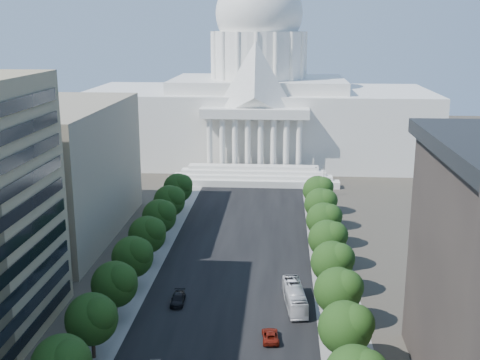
# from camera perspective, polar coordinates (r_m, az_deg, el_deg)

# --- Properties ---
(road_asphalt) EXTENTS (30.00, 260.00, 0.01)m
(road_asphalt) POSITION_cam_1_polar(r_m,az_deg,el_deg) (127.88, -0.14, -7.09)
(road_asphalt) COLOR black
(road_asphalt) RESTS_ON ground
(sidewalk_left) EXTENTS (8.00, 260.00, 0.02)m
(sidewalk_left) POSITION_cam_1_polar(r_m,az_deg,el_deg) (130.58, -8.54, -6.79)
(sidewalk_left) COLOR gray
(sidewalk_left) RESTS_ON ground
(sidewalk_right) EXTENTS (8.00, 260.00, 0.02)m
(sidewalk_right) POSITION_cam_1_polar(r_m,az_deg,el_deg) (127.97, 8.44, -7.24)
(sidewalk_right) COLOR gray
(sidewalk_right) RESTS_ON ground
(capitol) EXTENTS (120.00, 56.00, 73.00)m
(capitol) POSITION_cam_1_polar(r_m,az_deg,el_deg) (215.39, 1.75, 7.25)
(capitol) COLOR white
(capitol) RESTS_ON ground
(office_block_left_far) EXTENTS (38.00, 52.00, 30.00)m
(office_block_left_far) POSITION_cam_1_polar(r_m,az_deg,el_deg) (144.21, -19.22, 0.83)
(office_block_left_far) COLOR gray
(office_block_left_far) RESTS_ON ground
(tree_l_d) EXTENTS (7.79, 7.60, 9.97)m
(tree_l_d) POSITION_cam_1_polar(r_m,az_deg,el_deg) (90.46, -13.74, -12.58)
(tree_l_d) COLOR #33261C
(tree_l_d) RESTS_ON ground
(tree_l_e) EXTENTS (7.79, 7.60, 9.97)m
(tree_l_e) POSITION_cam_1_polar(r_m,az_deg,el_deg) (100.80, -11.67, -9.55)
(tree_l_e) COLOR #33261C
(tree_l_e) RESTS_ON ground
(tree_l_f) EXTENTS (7.79, 7.60, 9.97)m
(tree_l_f) POSITION_cam_1_polar(r_m,az_deg,el_deg) (111.48, -10.01, -7.08)
(tree_l_f) COLOR #33261C
(tree_l_f) RESTS_ON ground
(tree_l_g) EXTENTS (7.79, 7.60, 9.97)m
(tree_l_g) POSITION_cam_1_polar(r_m,az_deg,el_deg) (122.40, -8.67, -5.04)
(tree_l_g) COLOR #33261C
(tree_l_g) RESTS_ON ground
(tree_l_h) EXTENTS (7.79, 7.60, 9.97)m
(tree_l_h) POSITION_cam_1_polar(r_m,az_deg,el_deg) (133.51, -7.55, -3.34)
(tree_l_h) COLOR #33261C
(tree_l_h) RESTS_ON ground
(tree_l_i) EXTENTS (7.79, 7.60, 9.97)m
(tree_l_i) POSITION_cam_1_polar(r_m,az_deg,el_deg) (144.76, -6.61, -1.90)
(tree_l_i) COLOR #33261C
(tree_l_i) RESTS_ON ground
(tree_l_j) EXTENTS (7.79, 7.60, 9.97)m
(tree_l_j) POSITION_cam_1_polar(r_m,az_deg,el_deg) (156.12, -5.80, -0.66)
(tree_l_j) COLOR #33261C
(tree_l_j) RESTS_ON ground
(tree_r_d) EXTENTS (7.79, 7.60, 9.97)m
(tree_r_d) POSITION_cam_1_polar(r_m,az_deg,el_deg) (87.00, 10.18, -13.53)
(tree_r_d) COLOR #33261C
(tree_r_d) RESTS_ON ground
(tree_r_e) EXTENTS (7.79, 7.60, 9.97)m
(tree_r_e) POSITION_cam_1_polar(r_m,az_deg,el_deg) (97.71, 9.46, -10.24)
(tree_r_e) COLOR #33261C
(tree_r_e) RESTS_ON ground
(tree_r_f) EXTENTS (7.79, 7.60, 9.97)m
(tree_r_f) POSITION_cam_1_polar(r_m,az_deg,el_deg) (108.69, 8.90, -7.61)
(tree_r_f) COLOR #33261C
(tree_r_f) RESTS_ON ground
(tree_r_g) EXTENTS (7.79, 7.60, 9.97)m
(tree_r_g) POSITION_cam_1_polar(r_m,az_deg,el_deg) (119.87, 8.45, -5.46)
(tree_r_g) COLOR #33261C
(tree_r_g) RESTS_ON ground
(tree_r_h) EXTENTS (7.79, 7.60, 9.97)m
(tree_r_h) POSITION_cam_1_polar(r_m,az_deg,el_deg) (131.19, 8.08, -3.68)
(tree_r_h) COLOR #33261C
(tree_r_h) RESTS_ON ground
(tree_r_i) EXTENTS (7.79, 7.60, 9.97)m
(tree_r_i) POSITION_cam_1_polar(r_m,az_deg,el_deg) (142.62, 7.77, -2.19)
(tree_r_i) COLOR #33261C
(tree_r_i) RESTS_ON ground
(tree_r_j) EXTENTS (7.79, 7.60, 9.97)m
(tree_r_j) POSITION_cam_1_polar(r_m,az_deg,el_deg) (154.14, 7.50, -0.91)
(tree_r_j) COLOR #33261C
(tree_r_j) RESTS_ON ground
(streetlight_c) EXTENTS (2.61, 0.44, 9.00)m
(streetlight_c) POSITION_cam_1_polar(r_m,az_deg,el_deg) (98.31, 10.36, -10.53)
(streetlight_c) COLOR gray
(streetlight_c) RESTS_ON ground
(streetlight_d) EXTENTS (2.61, 0.44, 9.00)m
(streetlight_d) POSITION_cam_1_polar(r_m,az_deg,el_deg) (121.33, 9.14, -5.56)
(streetlight_d) COLOR gray
(streetlight_d) RESTS_ON ground
(streetlight_e) EXTENTS (2.61, 0.44, 9.00)m
(streetlight_e) POSITION_cam_1_polar(r_m,az_deg,el_deg) (145.01, 8.33, -2.19)
(streetlight_e) COLOR gray
(streetlight_e) RESTS_ON ground
(streetlight_f) EXTENTS (2.61, 0.44, 9.00)m
(streetlight_f) POSITION_cam_1_polar(r_m,az_deg,el_deg) (169.07, 7.74, 0.23)
(streetlight_f) COLOR gray
(streetlight_f) RESTS_ON ground
(car_red) EXTENTS (2.92, 5.51, 1.48)m
(car_red) POSITION_cam_1_polar(r_m,az_deg,el_deg) (95.40, 2.89, -14.54)
(car_red) COLOR maroon
(car_red) RESTS_ON ground
(car_dark_b) EXTENTS (2.45, 5.65, 1.62)m
(car_dark_b) POSITION_cam_1_polar(r_m,az_deg,el_deg) (107.01, -5.91, -11.17)
(car_dark_b) COLOR black
(car_dark_b) RESTS_ON ground
(city_bus) EXTENTS (4.37, 12.79, 3.49)m
(city_bus) POSITION_cam_1_polar(r_m,az_deg,el_deg) (105.55, 5.21, -10.97)
(city_bus) COLOR silver
(city_bus) RESTS_ON ground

